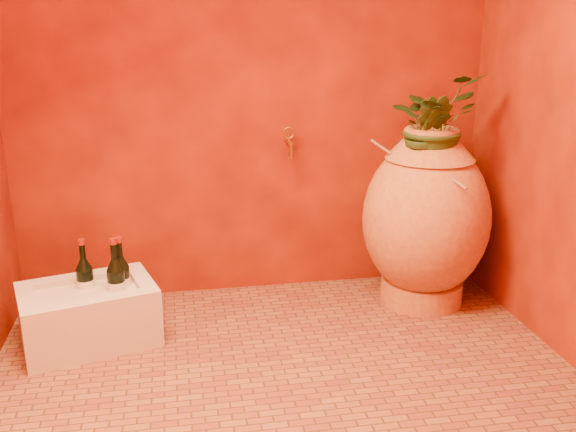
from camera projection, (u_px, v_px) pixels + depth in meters
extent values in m
plane|color=brown|center=(287.00, 379.00, 2.71)|extent=(2.50, 2.50, 0.00)
cube|color=#500F04|center=(252.00, 61.00, 3.27)|extent=(2.50, 0.02, 2.50)
cylinder|color=#C68038|center=(421.00, 290.00, 3.44)|extent=(0.51, 0.51, 0.12)
ellipsoid|color=#C68038|center=(426.00, 219.00, 3.33)|extent=(0.77, 0.77, 0.82)
cone|color=#C68038|center=(431.00, 146.00, 3.21)|extent=(0.53, 0.53, 0.12)
torus|color=#C68038|center=(432.00, 132.00, 3.19)|extent=(0.32, 0.32, 0.05)
cylinder|color=olive|center=(418.00, 172.00, 3.19)|extent=(0.43, 0.26, 0.30)
cylinder|color=olive|center=(435.00, 167.00, 3.12)|extent=(0.15, 0.44, 0.12)
cylinder|color=olive|center=(455.00, 161.00, 3.17)|extent=(0.10, 0.33, 0.25)
cube|color=beige|center=(89.00, 317.00, 2.99)|extent=(0.68, 0.55, 0.25)
cube|color=beige|center=(90.00, 276.00, 3.10)|extent=(0.59, 0.23, 0.03)
cube|color=beige|center=(82.00, 305.00, 2.79)|extent=(0.59, 0.23, 0.03)
cube|color=beige|center=(27.00, 294.00, 2.90)|extent=(0.14, 0.26, 0.03)
cube|color=beige|center=(144.00, 286.00, 2.99)|extent=(0.14, 0.26, 0.03)
cylinder|color=black|center=(122.00, 285.00, 3.04)|extent=(0.08, 0.08, 0.19)
cone|color=black|center=(120.00, 262.00, 3.00)|extent=(0.08, 0.08, 0.05)
cylinder|color=black|center=(119.00, 249.00, 2.98)|extent=(0.03, 0.03, 0.07)
cylinder|color=maroon|center=(118.00, 240.00, 2.97)|extent=(0.03, 0.03, 0.03)
cylinder|color=silver|center=(122.00, 285.00, 3.04)|extent=(0.08, 0.08, 0.08)
cylinder|color=black|center=(86.00, 288.00, 3.01)|extent=(0.08, 0.08, 0.19)
cone|color=black|center=(84.00, 264.00, 2.98)|extent=(0.08, 0.08, 0.05)
cylinder|color=black|center=(82.00, 251.00, 2.96)|extent=(0.03, 0.03, 0.07)
cylinder|color=maroon|center=(81.00, 242.00, 2.94)|extent=(0.03, 0.03, 0.03)
cylinder|color=silver|center=(86.00, 288.00, 3.01)|extent=(0.08, 0.08, 0.08)
cylinder|color=black|center=(117.00, 290.00, 2.98)|extent=(0.08, 0.08, 0.20)
cone|color=black|center=(115.00, 265.00, 2.94)|extent=(0.08, 0.08, 0.05)
cylinder|color=black|center=(114.00, 251.00, 2.92)|extent=(0.03, 0.03, 0.08)
cylinder|color=maroon|center=(113.00, 241.00, 2.91)|extent=(0.03, 0.03, 0.03)
cylinder|color=silver|center=(117.00, 290.00, 2.98)|extent=(0.09, 0.09, 0.09)
cylinder|color=olive|center=(289.00, 142.00, 3.37)|extent=(0.02, 0.13, 0.02)
cylinder|color=olive|center=(291.00, 151.00, 3.32)|extent=(0.02, 0.02, 0.07)
torus|color=olive|center=(289.00, 133.00, 3.35)|extent=(0.07, 0.01, 0.07)
cylinder|color=olive|center=(289.00, 137.00, 3.36)|extent=(0.01, 0.01, 0.05)
imported|color=#213E16|center=(433.00, 124.00, 3.17)|extent=(0.57, 0.54, 0.49)
imported|color=#213E16|center=(428.00, 135.00, 3.11)|extent=(0.28, 0.26, 0.40)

